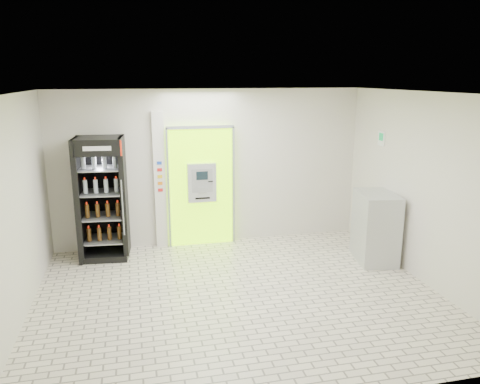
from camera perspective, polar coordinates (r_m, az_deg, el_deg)
name	(u,v)px	position (r m, az deg, el deg)	size (l,w,h in m)	color
ground	(239,296)	(7.23, -0.13, -12.54)	(6.00, 6.00, 0.00)	#C1B4A0
room_shell	(239,177)	(6.62, -0.14, 1.89)	(6.00, 6.00, 6.00)	beige
atm_assembly	(201,186)	(9.05, -4.76, 0.78)	(1.30, 0.24, 2.33)	#97FB00
pillar	(160,181)	(8.98, -9.74, 1.37)	(0.22, 0.11, 2.60)	silver
beverage_cooler	(102,201)	(8.74, -16.42, -1.01)	(0.89, 0.82, 2.20)	black
steel_cabinet	(376,227)	(8.65, 16.20, -4.14)	(0.78, 1.03, 1.24)	#B4B7BC
exit_sign	(381,138)	(8.95, 16.87, 6.28)	(0.02, 0.22, 0.26)	white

